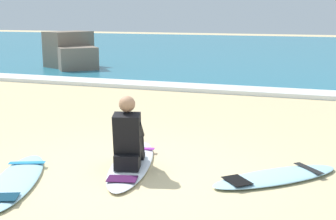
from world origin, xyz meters
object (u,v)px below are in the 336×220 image
Objects in this scene: surfboard_main at (132,164)px; surfboard_spare_far at (276,176)px; surfboard_spare_near at (16,180)px; surfer_seated at (128,139)px.

surfboard_main and surfboard_spare_far have the same top height.
surfer_seated is at bearing 36.62° from surfboard_spare_near.
surfboard_main is at bearing 43.47° from surfboard_spare_near.
surfboard_spare_far is at bearing 10.03° from surfer_seated.
surfboard_spare_near is 3.24m from surfboard_spare_far.
surfboard_spare_near is (-1.09, -1.04, 0.00)m from surfboard_main.
surfboard_spare_near is at bearing -136.53° from surfboard_main.
surfboard_spare_far is at bearing 21.34° from surfboard_spare_near.
surfer_seated is 1.47m from surfboard_spare_near.
surfboard_spare_near is at bearing -143.38° from surfer_seated.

